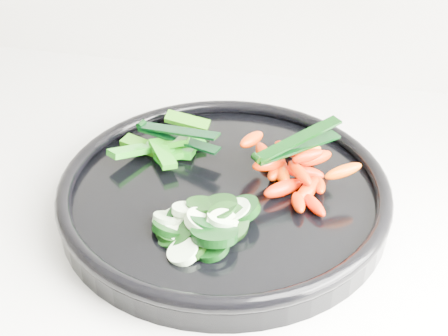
# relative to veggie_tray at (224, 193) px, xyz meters

# --- Properties ---
(veggie_tray) EXTENTS (0.49, 0.49, 0.04)m
(veggie_tray) POSITION_rel_veggie_tray_xyz_m (0.00, 0.00, 0.00)
(veggie_tray) COLOR black
(veggie_tray) RESTS_ON counter
(cucumber_pile) EXTENTS (0.12, 0.12, 0.04)m
(cucumber_pile) POSITION_rel_veggie_tray_xyz_m (-0.01, -0.07, 0.01)
(cucumber_pile) COLOR black
(cucumber_pile) RESTS_ON veggie_tray
(carrot_pile) EXTENTS (0.15, 0.14, 0.05)m
(carrot_pile) POSITION_rel_veggie_tray_xyz_m (0.07, 0.04, 0.02)
(carrot_pile) COLOR #EB4D00
(carrot_pile) RESTS_ON veggie_tray
(pepper_pile) EXTENTS (0.11, 0.12, 0.04)m
(pepper_pile) POSITION_rel_veggie_tray_xyz_m (-0.09, 0.06, 0.01)
(pepper_pile) COLOR #1B750B
(pepper_pile) RESTS_ON veggie_tray
(tong_carrot) EXTENTS (0.09, 0.09, 0.02)m
(tong_carrot) POSITION_rel_veggie_tray_xyz_m (0.07, 0.04, 0.05)
(tong_carrot) COLOR black
(tong_carrot) RESTS_ON carrot_pile
(tong_pepper) EXTENTS (0.11, 0.05, 0.02)m
(tong_pepper) POSITION_rel_veggie_tray_xyz_m (-0.07, 0.06, 0.03)
(tong_pepper) COLOR black
(tong_pepper) RESTS_ON pepper_pile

